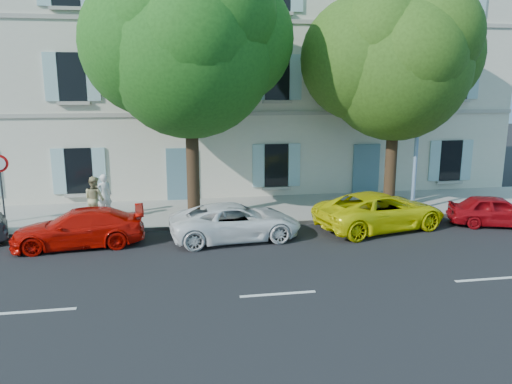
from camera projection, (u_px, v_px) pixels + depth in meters
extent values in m
plane|color=black|center=(253.00, 246.00, 16.76)|extent=(90.00, 90.00, 0.00)
cube|color=#A09E96|center=(236.00, 211.00, 21.03)|extent=(36.00, 4.50, 0.15)
cube|color=#9E998E|center=(243.00, 225.00, 18.94)|extent=(36.00, 0.16, 0.16)
cube|color=beige|center=(220.00, 70.00, 25.30)|extent=(28.00, 7.00, 12.00)
imported|color=#C40D05|center=(79.00, 228.00, 16.62)|extent=(4.41, 2.06, 1.24)
imported|color=white|center=(236.00, 222.00, 17.34)|extent=(4.73, 2.52, 1.27)
imported|color=yellow|center=(380.00, 211.00, 18.57)|extent=(5.38, 3.41, 1.38)
imported|color=maroon|center=(496.00, 211.00, 18.98)|extent=(3.72, 2.38, 1.18)
cylinder|color=#3A2819|center=(193.00, 169.00, 19.24)|extent=(0.49, 0.49, 3.92)
ellipsoid|color=#25691B|center=(190.00, 53.00, 18.31)|extent=(6.27, 6.27, 6.90)
cylinder|color=#3A2819|center=(391.00, 166.00, 20.79)|extent=(0.48, 0.48, 3.61)
ellipsoid|color=#3A681A|center=(396.00, 67.00, 19.93)|extent=(5.87, 5.87, 6.46)
cylinder|color=#383A3D|center=(3.00, 198.00, 17.86)|extent=(0.06, 0.06, 2.32)
cylinder|color=#7293BF|center=(419.00, 112.00, 19.97)|extent=(0.16, 0.16, 8.16)
cylinder|color=#7293BF|center=(436.00, 1.00, 18.41)|extent=(0.15, 1.43, 0.10)
cube|color=#383A3D|center=(446.00, 3.00, 17.76)|extent=(0.27, 0.47, 0.18)
imported|color=silver|center=(104.00, 195.00, 19.66)|extent=(0.75, 0.66, 1.72)
imported|color=tan|center=(95.00, 199.00, 19.04)|extent=(1.07, 1.06, 1.74)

